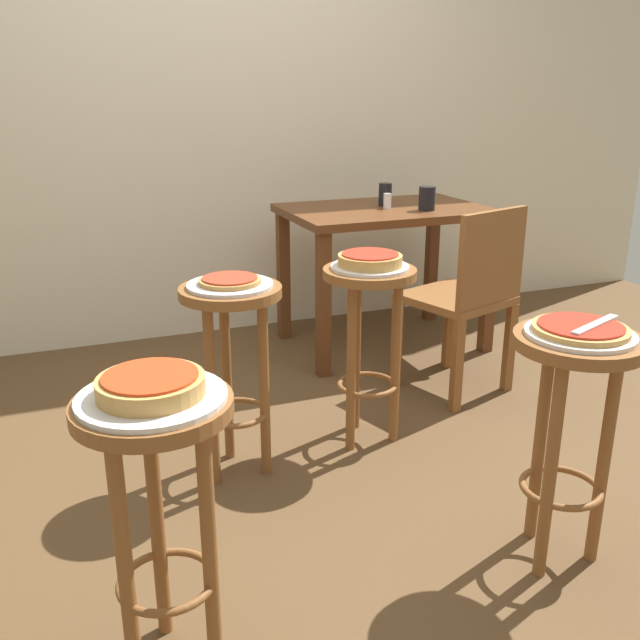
# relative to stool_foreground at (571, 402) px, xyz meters

# --- Properties ---
(ground_plane) EXTENTS (6.00, 6.00, 0.00)m
(ground_plane) POSITION_rel_stool_foreground_xyz_m (-0.43, 0.77, -0.50)
(ground_plane) COLOR brown
(back_wall) EXTENTS (6.00, 0.10, 3.00)m
(back_wall) POSITION_rel_stool_foreground_xyz_m (-0.43, 2.42, 1.00)
(back_wall) COLOR beige
(back_wall) RESTS_ON ground_plane
(stool_foreground) EXTENTS (0.35, 0.35, 0.69)m
(stool_foreground) POSITION_rel_stool_foreground_xyz_m (0.00, 0.00, 0.00)
(stool_foreground) COLOR brown
(stool_foreground) RESTS_ON ground_plane
(serving_plate_foreground) EXTENTS (0.29, 0.29, 0.01)m
(serving_plate_foreground) POSITION_rel_stool_foreground_xyz_m (0.00, -0.00, 0.20)
(serving_plate_foreground) COLOR silver
(serving_plate_foreground) RESTS_ON stool_foreground
(pizza_foreground) EXTENTS (0.25, 0.25, 0.02)m
(pizza_foreground) POSITION_rel_stool_foreground_xyz_m (0.00, 0.00, 0.22)
(pizza_foreground) COLOR tan
(pizza_foreground) RESTS_ON serving_plate_foreground
(stool_middle) EXTENTS (0.35, 0.35, 0.69)m
(stool_middle) POSITION_rel_stool_foreground_xyz_m (-1.13, 0.01, 0.00)
(stool_middle) COLOR brown
(stool_middle) RESTS_ON ground_plane
(serving_plate_middle) EXTENTS (0.32, 0.32, 0.01)m
(serving_plate_middle) POSITION_rel_stool_foreground_xyz_m (-1.13, 0.01, 0.20)
(serving_plate_middle) COLOR silver
(serving_plate_middle) RESTS_ON stool_middle
(pizza_middle) EXTENTS (0.23, 0.23, 0.05)m
(pizza_middle) POSITION_rel_stool_foreground_xyz_m (-1.13, 0.01, 0.23)
(pizza_middle) COLOR tan
(pizza_middle) RESTS_ON serving_plate_middle
(stool_leftside) EXTENTS (0.35, 0.35, 0.69)m
(stool_leftside) POSITION_rel_stool_foreground_xyz_m (-0.75, 0.82, 0.00)
(stool_leftside) COLOR brown
(stool_leftside) RESTS_ON ground_plane
(serving_plate_leftside) EXTENTS (0.29, 0.29, 0.01)m
(serving_plate_leftside) POSITION_rel_stool_foreground_xyz_m (-0.75, 0.82, 0.20)
(serving_plate_leftside) COLOR silver
(serving_plate_leftside) RESTS_ON stool_leftside
(pizza_leftside) EXTENTS (0.21, 0.21, 0.02)m
(pizza_leftside) POSITION_rel_stool_foreground_xyz_m (-0.75, 0.82, 0.22)
(pizza_leftside) COLOR #B78442
(pizza_leftside) RESTS_ON serving_plate_leftside
(stool_rear) EXTENTS (0.35, 0.35, 0.69)m
(stool_rear) POSITION_rel_stool_foreground_xyz_m (-0.21, 0.87, 0.00)
(stool_rear) COLOR brown
(stool_rear) RESTS_ON ground_plane
(serving_plate_rear) EXTENTS (0.29, 0.29, 0.01)m
(serving_plate_rear) POSITION_rel_stool_foreground_xyz_m (-0.21, 0.87, 0.20)
(serving_plate_rear) COLOR silver
(serving_plate_rear) RESTS_ON stool_rear
(pizza_rear) EXTENTS (0.24, 0.24, 0.05)m
(pizza_rear) POSITION_rel_stool_foreground_xyz_m (-0.21, 0.87, 0.23)
(pizza_rear) COLOR tan
(pizza_rear) RESTS_ON serving_plate_rear
(dining_table) EXTENTS (1.02, 0.69, 0.74)m
(dining_table) POSITION_rel_stool_foreground_xyz_m (0.33, 1.82, 0.12)
(dining_table) COLOR #5B3319
(dining_table) RESTS_ON ground_plane
(cup_near_edge) EXTENTS (0.08, 0.08, 0.12)m
(cup_near_edge) POSITION_rel_stool_foreground_xyz_m (0.49, 1.67, 0.30)
(cup_near_edge) COLOR black
(cup_near_edge) RESTS_ON dining_table
(cup_far_edge) EXTENTS (0.07, 0.07, 0.12)m
(cup_far_edge) POSITION_rel_stool_foreground_xyz_m (0.35, 1.87, 0.30)
(cup_far_edge) COLOR black
(cup_far_edge) RESTS_ON dining_table
(condiment_shaker) EXTENTS (0.04, 0.04, 0.08)m
(condiment_shaker) POSITION_rel_stool_foreground_xyz_m (0.33, 1.79, 0.28)
(condiment_shaker) COLOR white
(condiment_shaker) RESTS_ON dining_table
(wooden_chair) EXTENTS (0.50, 0.50, 0.85)m
(wooden_chair) POSITION_rel_stool_foreground_xyz_m (0.39, 1.12, -0.03)
(wooden_chair) COLOR brown
(wooden_chair) RESTS_ON ground_plane
(pizza_server_knife) EXTENTS (0.21, 0.10, 0.01)m
(pizza_server_knife) POSITION_rel_stool_foreground_xyz_m (0.03, -0.02, 0.23)
(pizza_server_knife) COLOR silver
(pizza_server_knife) RESTS_ON pizza_foreground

